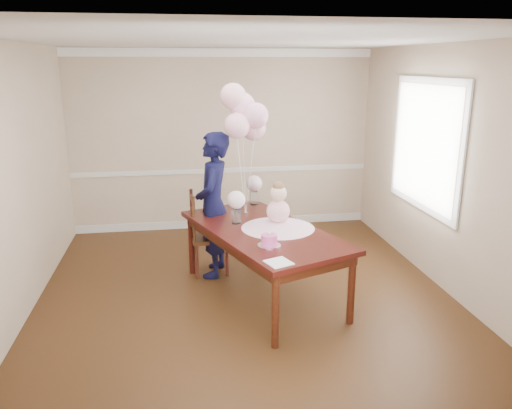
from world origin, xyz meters
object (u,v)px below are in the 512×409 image
at_px(birthday_cake, 269,240).
at_px(dining_chair_seat, 210,237).
at_px(woman, 213,205).
at_px(dining_table_top, 263,231).

bearing_deg(birthday_cake, dining_chair_seat, 111.29).
xyz_separation_m(birthday_cake, dining_chair_seat, (-0.49, 1.27, -0.39)).
xyz_separation_m(birthday_cake, woman, (-0.45, 1.21, 0.03)).
bearing_deg(dining_chair_seat, woman, -56.47).
bearing_deg(dining_table_top, dining_chair_seat, 103.62).
height_order(dining_table_top, dining_chair_seat, dining_table_top).
xyz_separation_m(dining_table_top, birthday_cake, (-0.03, -0.51, 0.09)).
distance_m(birthday_cake, woman, 1.29).
relative_size(dining_table_top, dining_chair_seat, 4.74).
bearing_deg(dining_chair_seat, dining_table_top, -57.49).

